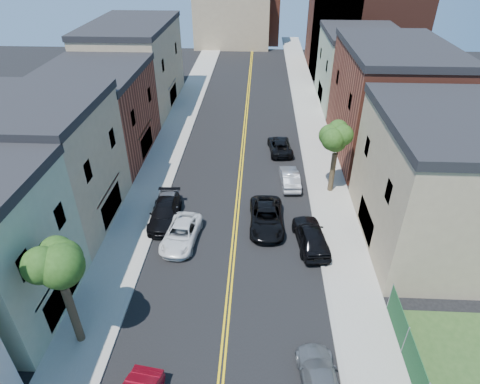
# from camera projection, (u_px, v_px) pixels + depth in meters

# --- Properties ---
(sidewalk_left) EXTENTS (3.20, 100.00, 0.15)m
(sidewalk_left) POSITION_uv_depth(u_px,v_px,m) (172.00, 137.00, 43.98)
(sidewalk_left) COLOR gray
(sidewalk_left) RESTS_ON ground
(sidewalk_right) EXTENTS (3.20, 100.00, 0.15)m
(sidewalk_right) POSITION_uv_depth(u_px,v_px,m) (317.00, 140.00, 43.33)
(sidewalk_right) COLOR gray
(sidewalk_right) RESTS_ON ground
(curb_left) EXTENTS (0.30, 100.00, 0.15)m
(curb_left) POSITION_uv_depth(u_px,v_px,m) (188.00, 138.00, 43.91)
(curb_left) COLOR gray
(curb_left) RESTS_ON ground
(curb_right) EXTENTS (0.30, 100.00, 0.15)m
(curb_right) POSITION_uv_depth(u_px,v_px,m) (301.00, 140.00, 43.40)
(curb_right) COLOR gray
(curb_right) RESTS_ON ground
(bldg_left_tan_near) EXTENTS (9.00, 10.00, 9.00)m
(bldg_left_tan_near) POSITION_uv_depth(u_px,v_px,m) (44.00, 168.00, 29.26)
(bldg_left_tan_near) COLOR #998466
(bldg_left_tan_near) RESTS_ON ground
(bldg_left_brick) EXTENTS (9.00, 12.00, 8.00)m
(bldg_left_brick) POSITION_uv_depth(u_px,v_px,m) (97.00, 117.00, 38.74)
(bldg_left_brick) COLOR brown
(bldg_left_brick) RESTS_ON ground
(bldg_left_tan_far) EXTENTS (9.00, 16.00, 9.50)m
(bldg_left_tan_far) POSITION_uv_depth(u_px,v_px,m) (135.00, 67.00, 50.06)
(bldg_left_tan_far) COLOR #998466
(bldg_left_tan_far) RESTS_ON ground
(bldg_right_tan) EXTENTS (9.00, 12.00, 9.00)m
(bldg_right_tan) POSITION_uv_depth(u_px,v_px,m) (440.00, 186.00, 27.26)
(bldg_right_tan) COLOR #998466
(bldg_right_tan) RESTS_ON ground
(bldg_right_brick) EXTENTS (9.00, 14.00, 10.00)m
(bldg_right_brick) POSITION_uv_depth(u_px,v_px,m) (388.00, 104.00, 38.71)
(bldg_right_brick) COLOR brown
(bldg_right_brick) RESTS_ON ground
(bldg_right_palegrn) EXTENTS (9.00, 12.00, 8.50)m
(bldg_right_palegrn) POSITION_uv_depth(u_px,v_px,m) (358.00, 70.00, 50.84)
(bldg_right_palegrn) COLOR gray
(bldg_right_palegrn) RESTS_ON ground
(church) EXTENTS (16.20, 14.20, 22.60)m
(church) POSITION_uv_depth(u_px,v_px,m) (357.00, 22.00, 61.73)
(church) COLOR #4C2319
(church) RESTS_ON ground
(backdrop_left) EXTENTS (14.00, 8.00, 12.00)m
(backdrop_left) POSITION_uv_depth(u_px,v_px,m) (232.00, 13.00, 75.75)
(backdrop_left) COLOR #998466
(backdrop_left) RESTS_ON ground
(backdrop_center) EXTENTS (10.00, 8.00, 10.00)m
(backdrop_center) POSITION_uv_depth(u_px,v_px,m) (254.00, 15.00, 79.48)
(backdrop_center) COLOR brown
(backdrop_center) RESTS_ON ground
(tree_left_mid) EXTENTS (5.20, 5.20, 9.29)m
(tree_left_mid) POSITION_uv_depth(u_px,v_px,m) (52.00, 250.00, 18.67)
(tree_left_mid) COLOR #35281A
(tree_left_mid) RESTS_ON sidewalk_left
(tree_right_far) EXTENTS (4.40, 4.40, 8.03)m
(tree_right_far) POSITION_uv_depth(u_px,v_px,m) (339.00, 130.00, 31.86)
(tree_right_far) COLOR #35281A
(tree_right_far) RESTS_ON sidewalk_right
(white_pickup) EXTENTS (2.74, 5.12, 1.37)m
(white_pickup) POSITION_uv_depth(u_px,v_px,m) (181.00, 234.00, 28.97)
(white_pickup) COLOR silver
(white_pickup) RESTS_ON ground
(grey_car_left) EXTENTS (2.32, 4.70, 1.54)m
(grey_car_left) POSITION_uv_depth(u_px,v_px,m) (167.00, 206.00, 31.79)
(grey_car_left) COLOR slate
(grey_car_left) RESTS_ON ground
(black_car_left) EXTENTS (2.26, 5.23, 1.50)m
(black_car_left) POSITION_uv_depth(u_px,v_px,m) (165.00, 213.00, 31.06)
(black_car_left) COLOR black
(black_car_left) RESTS_ON ground
(grey_car_right) EXTENTS (2.29, 4.71, 1.32)m
(grey_car_right) POSITION_uv_depth(u_px,v_px,m) (320.00, 380.00, 19.58)
(grey_car_right) COLOR #5A5E62
(grey_car_right) RESTS_ON ground
(black_car_right) EXTENTS (2.64, 5.22, 1.70)m
(black_car_right) POSITION_uv_depth(u_px,v_px,m) (311.00, 236.00, 28.53)
(black_car_right) COLOR black
(black_car_right) RESTS_ON ground
(silver_car_right) EXTENTS (1.78, 4.36, 1.40)m
(silver_car_right) POSITION_uv_depth(u_px,v_px,m) (290.00, 178.00, 35.51)
(silver_car_right) COLOR #ACADB4
(silver_car_right) RESTS_ON ground
(dark_car_right_far) EXTENTS (2.65, 4.92, 1.31)m
(dark_car_right_far) POSITION_uv_depth(u_px,v_px,m) (280.00, 146.00, 40.96)
(dark_car_right_far) COLOR black
(dark_car_right_far) RESTS_ON ground
(black_suv_lane) EXTENTS (2.63, 5.52, 1.52)m
(black_suv_lane) POSITION_uv_depth(u_px,v_px,m) (266.00, 218.00, 30.49)
(black_suv_lane) COLOR black
(black_suv_lane) RESTS_ON ground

